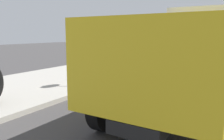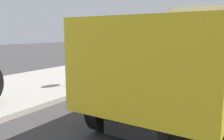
# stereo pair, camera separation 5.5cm
# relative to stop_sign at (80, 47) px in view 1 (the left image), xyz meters

# --- Properties ---
(ground_plane) EXTENTS (80.00, 80.00, 0.00)m
(ground_plane) POSITION_rel_stop_sign_xyz_m (-2.16, -4.43, -1.65)
(ground_plane) COLOR #423F3F
(stop_sign) EXTENTS (0.76, 0.08, 2.17)m
(stop_sign) POSITION_rel_stop_sign_xyz_m (0.00, 0.00, 0.00)
(stop_sign) COLOR gray
(stop_sign) RESTS_ON sidewalk_curb
(dump_truck_yellow) EXTENTS (7.06, 2.94, 3.00)m
(dump_truck_yellow) POSITION_rel_stop_sign_xyz_m (-0.17, -4.07, -0.04)
(dump_truck_yellow) COLOR gold
(dump_truck_yellow) RESTS_ON ground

